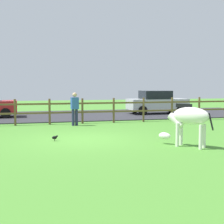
{
  "coord_description": "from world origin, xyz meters",
  "views": [
    {
      "loc": [
        -1.98,
        -12.06,
        2.05
      ],
      "look_at": [
        1.28,
        0.51,
        0.96
      ],
      "focal_mm": 53.1,
      "sensor_mm": 36.0,
      "label": 1
    }
  ],
  "objects_px": {
    "zebra": "(188,119)",
    "crow_on_grass": "(55,137)",
    "parked_car_silver": "(157,102)",
    "visitor_left_of_tree": "(75,107)"
  },
  "relations": [
    {
      "from": "zebra",
      "to": "visitor_left_of_tree",
      "type": "distance_m",
      "value": 7.08
    },
    {
      "from": "parked_car_silver",
      "to": "crow_on_grass",
      "type": "bearing_deg",
      "value": -130.21
    },
    {
      "from": "parked_car_silver",
      "to": "zebra",
      "type": "bearing_deg",
      "value": -107.25
    },
    {
      "from": "zebra",
      "to": "crow_on_grass",
      "type": "relative_size",
      "value": 7.51
    },
    {
      "from": "parked_car_silver",
      "to": "visitor_left_of_tree",
      "type": "relative_size",
      "value": 2.44
    },
    {
      "from": "zebra",
      "to": "crow_on_grass",
      "type": "distance_m",
      "value": 4.77
    },
    {
      "from": "visitor_left_of_tree",
      "to": "parked_car_silver",
      "type": "bearing_deg",
      "value": 37.2
    },
    {
      "from": "crow_on_grass",
      "to": "zebra",
      "type": "bearing_deg",
      "value": -28.64
    },
    {
      "from": "zebra",
      "to": "crow_on_grass",
      "type": "height_order",
      "value": "zebra"
    },
    {
      "from": "zebra",
      "to": "parked_car_silver",
      "type": "height_order",
      "value": "parked_car_silver"
    }
  ]
}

